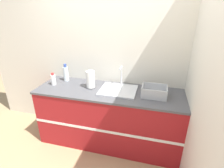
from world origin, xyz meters
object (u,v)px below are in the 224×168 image
Objects in this scene: bottle_white_spray at (53,80)px; paper_towel_roll at (91,79)px; bottle_clear at (66,73)px; sink at (118,89)px; dish_rack at (154,93)px.

paper_towel_roll is at bearing 3.76° from bottle_white_spray.
paper_towel_roll reaches higher than bottle_white_spray.
paper_towel_roll is 0.50m from bottle_clear.
sink is 1.84× the size of bottle_clear.
sink is at bearing 175.24° from dish_rack.
dish_rack is at bearing -2.00° from paper_towel_roll.
bottle_white_spray is at bearing -118.76° from bottle_clear.
sink reaches higher than dish_rack.
bottle_clear reaches higher than bottle_white_spray.
paper_towel_roll is 0.78× the size of dish_rack.
paper_towel_roll reaches higher than dish_rack.
dish_rack is at bearing -7.85° from bottle_clear.
sink reaches higher than paper_towel_roll.
dish_rack is 1.40m from bottle_clear.
paper_towel_roll is 0.91m from dish_rack.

